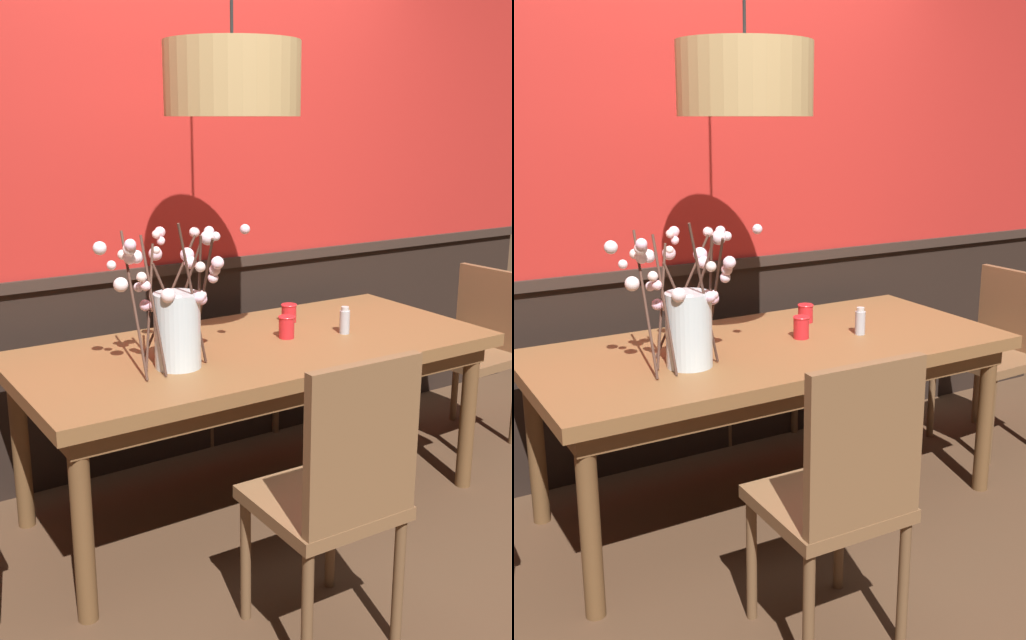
% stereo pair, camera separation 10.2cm
% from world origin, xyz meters
% --- Properties ---
extents(ground_plane, '(24.00, 24.00, 0.00)m').
position_xyz_m(ground_plane, '(0.00, 0.00, 0.00)').
color(ground_plane, '#4C3321').
extents(back_wall, '(4.61, 0.14, 2.84)m').
position_xyz_m(back_wall, '(0.00, 0.68, 1.41)').
color(back_wall, black).
rests_on(back_wall, ground).
extents(dining_table, '(1.98, 0.90, 0.74)m').
position_xyz_m(dining_table, '(0.00, 0.00, 0.65)').
color(dining_table, brown).
rests_on(dining_table, ground).
extents(chair_far_side_right, '(0.47, 0.41, 0.95)m').
position_xyz_m(chair_far_side_right, '(0.33, 0.86, 0.53)').
color(chair_far_side_right, brown).
rests_on(chair_far_side_right, ground).
extents(chair_near_side_left, '(0.42, 0.42, 0.99)m').
position_xyz_m(chair_near_side_left, '(-0.27, -0.90, 0.55)').
color(chair_near_side_left, brown).
rests_on(chair_near_side_left, ground).
extents(chair_head_east_end, '(0.43, 0.47, 0.89)m').
position_xyz_m(chair_head_east_end, '(1.36, 0.02, 0.51)').
color(chair_head_east_end, brown).
rests_on(chair_head_east_end, ground).
extents(chair_far_side_left, '(0.46, 0.41, 0.94)m').
position_xyz_m(chair_far_side_left, '(-0.30, 0.89, 0.53)').
color(chair_far_side_left, brown).
rests_on(chair_far_side_left, ground).
extents(vase_with_blossoms, '(0.59, 0.45, 0.55)m').
position_xyz_m(vase_with_blossoms, '(-0.41, -0.09, 0.92)').
color(vase_with_blossoms, silver).
rests_on(vase_with_blossoms, dining_table).
extents(candle_holder_nearer_center, '(0.07, 0.07, 0.10)m').
position_xyz_m(candle_holder_nearer_center, '(0.15, 0.00, 0.79)').
color(candle_holder_nearer_center, red).
rests_on(candle_holder_nearer_center, dining_table).
extents(candle_holder_nearer_edge, '(0.07, 0.07, 0.08)m').
position_xyz_m(candle_holder_nearer_edge, '(0.31, 0.21, 0.78)').
color(candle_holder_nearer_edge, red).
rests_on(candle_holder_nearer_edge, dining_table).
extents(condiment_bottle, '(0.04, 0.04, 0.12)m').
position_xyz_m(condiment_bottle, '(0.41, -0.08, 0.79)').
color(condiment_bottle, '#ADADB2').
rests_on(condiment_bottle, dining_table).
extents(pendant_lamp, '(0.50, 0.50, 1.20)m').
position_xyz_m(pendant_lamp, '(-0.15, -0.07, 1.78)').
color(pendant_lamp, tan).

